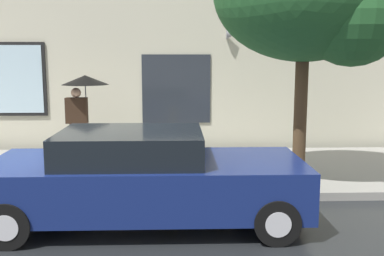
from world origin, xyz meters
name	(u,v)px	position (x,y,z in m)	size (l,w,h in m)	color
ground_plane	(62,225)	(0.00, 0.00, 0.00)	(60.00, 60.00, 0.00)	black
sidewalk	(96,171)	(0.00, 3.00, 0.07)	(20.00, 4.00, 0.15)	gray
building_facade	(108,20)	(-0.03, 5.50, 3.48)	(20.00, 0.67, 7.00)	beige
parked_car	(144,178)	(1.27, 0.04, 0.72)	(4.69, 1.96, 1.44)	navy
fire_hydrant	(170,168)	(1.63, 1.54, 0.50)	(0.30, 0.44, 0.71)	yellow
pedestrian_with_umbrella	(83,91)	(-0.42, 3.91, 1.74)	(1.08, 1.08, 1.97)	black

